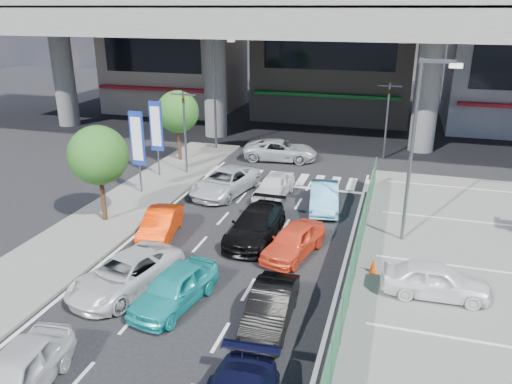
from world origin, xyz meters
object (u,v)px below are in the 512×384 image
(tree_far, at_px, (178,112))
(signboard_near, at_px, (137,141))
(traffic_light_right, at_px, (388,102))
(street_lamp_left, at_px, (217,84))
(tree_near, at_px, (98,155))
(sedan_white_front_mid, at_px, (274,186))
(parked_sedan_white, at_px, (435,280))
(signboard_far, at_px, (156,129))
(van_white_back_left, at_px, (15,375))
(sedan_white_mid_left, at_px, (126,274))
(sedan_black_mid, at_px, (256,225))
(kei_truck_front_right, at_px, (324,197))
(street_lamp_right, at_px, (417,138))
(taxi_orange_left, at_px, (161,224))
(wagon_silver_front_left, at_px, (225,182))
(taxi_orange_right, at_px, (294,241))
(crossing_wagon_silver, at_px, (281,150))
(taxi_teal_mid, at_px, (175,288))
(hatch_black_mid_right, at_px, (270,307))
(traffic_light_left, at_px, (184,112))
(traffic_cone, at_px, (373,265))

(tree_far, bearing_deg, signboard_near, -84.73)
(traffic_light_right, distance_m, street_lamp_left, 11.90)
(tree_near, bearing_deg, street_lamp_left, 87.24)
(sedan_white_front_mid, relative_size, parked_sedan_white, 1.00)
(signboard_far, xyz_separation_m, van_white_back_left, (4.84, -17.94, -2.37))
(street_lamp_left, height_order, signboard_far, street_lamp_left)
(sedan_white_mid_left, bearing_deg, sedan_black_mid, 72.38)
(signboard_near, height_order, kei_truck_front_right, signboard_near)
(street_lamp_right, height_order, taxi_orange_left, street_lamp_right)
(traffic_light_right, relative_size, signboard_far, 1.11)
(wagon_silver_front_left, bearing_deg, taxi_orange_right, -37.85)
(taxi_orange_left, distance_m, sedan_black_mid, 4.35)
(taxi_orange_left, distance_m, parked_sedan_white, 11.95)
(traffic_light_right, bearing_deg, van_white_back_left, -107.67)
(traffic_light_right, height_order, crossing_wagon_silver, traffic_light_right)
(wagon_silver_front_left, bearing_deg, sedan_white_mid_left, -78.74)
(taxi_teal_mid, distance_m, hatch_black_mid_right, 3.51)
(signboard_far, distance_m, sedan_white_front_mid, 8.15)
(tree_far, relative_size, taxi_orange_right, 1.25)
(traffic_light_left, bearing_deg, sedan_white_mid_left, -75.45)
(street_lamp_left, relative_size, sedan_black_mid, 1.68)
(hatch_black_mid_right, bearing_deg, wagon_silver_front_left, 114.17)
(kei_truck_front_right, bearing_deg, signboard_far, 159.15)
(taxi_orange_right, bearing_deg, traffic_cone, 2.92)
(crossing_wagon_silver, xyz_separation_m, traffic_cone, (7.25, -14.14, -0.31))
(traffic_light_left, height_order, traffic_light_right, same)
(wagon_silver_front_left, bearing_deg, kei_truck_front_right, 4.85)
(street_lamp_left, bearing_deg, signboard_near, -94.99)
(tree_near, xyz_separation_m, parked_sedan_white, (15.20, -2.56, -2.68))
(signboard_far, xyz_separation_m, wagon_silver_front_left, (4.90, -1.59, -2.37))
(tree_far, distance_m, wagon_silver_front_left, 7.69)
(kei_truck_front_right, xyz_separation_m, crossing_wagon_silver, (-4.28, 7.93, 0.02))
(traffic_light_left, bearing_deg, van_white_back_left, -79.71)
(taxi_teal_mid, xyz_separation_m, traffic_cone, (6.55, 4.21, -0.30))
(street_lamp_left, height_order, van_white_back_left, street_lamp_left)
(van_white_back_left, distance_m, parked_sedan_white, 13.80)
(street_lamp_right, xyz_separation_m, sedan_white_mid_left, (-9.94, -7.25, -4.11))
(sedan_white_mid_left, xyz_separation_m, crossing_wagon_silver, (1.48, 17.91, 0.03))
(traffic_light_right, distance_m, sedan_white_mid_left, 22.12)
(taxi_teal_mid, height_order, traffic_cone, taxi_teal_mid)
(sedan_black_mid, distance_m, taxi_orange_right, 2.22)
(sedan_black_mid, height_order, crossing_wagon_silver, crossing_wagon_silver)
(signboard_far, height_order, van_white_back_left, signboard_far)
(sedan_white_front_mid, bearing_deg, crossing_wagon_silver, 105.88)
(traffic_light_right, xyz_separation_m, street_lamp_left, (-11.83, -1.00, 0.83))
(tree_near, bearing_deg, parked_sedan_white, -9.56)
(signboard_far, distance_m, taxi_orange_right, 13.05)
(van_white_back_left, height_order, sedan_black_mid, same)
(street_lamp_left, relative_size, wagon_silver_front_left, 1.61)
(kei_truck_front_right, relative_size, crossing_wagon_silver, 0.81)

